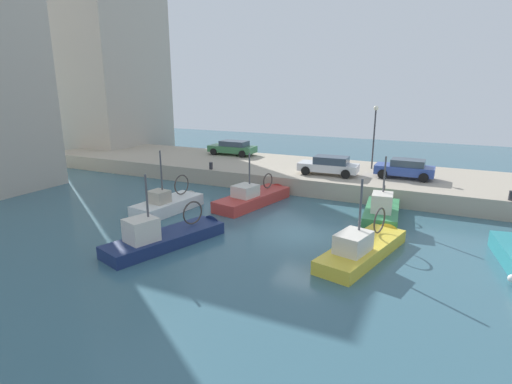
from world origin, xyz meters
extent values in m
plane|color=#386070|center=(0.00, 0.00, 0.00)|extent=(80.00, 80.00, 0.00)
cube|color=#ADA08C|center=(11.50, 0.00, 0.60)|extent=(9.00, 56.00, 1.20)
cube|color=gold|center=(-1.47, -3.48, 0.00)|extent=(6.29, 3.13, 1.21)
cone|color=gold|center=(1.81, -4.29, 0.00)|extent=(1.25, 1.73, 1.57)
cube|color=#B2A893|center=(-1.47, -3.48, 0.55)|extent=(6.02, 2.93, 0.08)
cube|color=beige|center=(-2.47, -3.24, 1.02)|extent=(1.87, 1.53, 0.86)
cylinder|color=#4C4C51|center=(-1.99, -3.36, 2.14)|extent=(0.10, 0.10, 3.20)
torus|color=#3F3833|center=(0.18, -3.89, 1.29)|extent=(1.26, 0.38, 1.28)
sphere|color=white|center=(-3.00, -2.12, 0.18)|extent=(0.32, 0.32, 0.32)
cube|color=#BC3833|center=(3.81, 4.66, 0.00)|extent=(6.26, 3.00, 1.42)
cone|color=#BC3833|center=(7.10, 3.99, 0.00)|extent=(1.21, 1.80, 1.65)
cube|color=#9E7A51|center=(3.81, 4.66, 0.64)|extent=(5.99, 2.80, 0.08)
cube|color=beige|center=(3.06, 4.81, 1.06)|extent=(1.66, 1.53, 0.76)
cylinder|color=#4C4C51|center=(3.48, 4.72, 2.04)|extent=(0.10, 0.10, 2.81)
torus|color=#3F3833|center=(5.46, 4.32, 1.27)|extent=(1.04, 0.29, 1.04)
sphere|color=white|center=(2.24, 6.00, 0.21)|extent=(0.32, 0.32, 0.32)
cube|color=navy|center=(-4.24, 5.44, 0.00)|extent=(6.37, 3.53, 1.19)
cone|color=navy|center=(-0.99, 4.42, 0.00)|extent=(1.34, 1.79, 1.59)
cube|color=#9E7A51|center=(-4.24, 5.44, 0.54)|extent=(6.09, 3.32, 0.08)
cube|color=beige|center=(-5.45, 5.82, 1.13)|extent=(1.64, 1.54, 1.10)
cylinder|color=#4C4C51|center=(-5.06, 5.70, 2.11)|extent=(0.10, 0.10, 3.15)
torus|color=#3F3833|center=(-2.61, 4.93, 1.26)|extent=(1.19, 0.44, 1.23)
sphere|color=white|center=(-5.70, 6.93, 0.18)|extent=(0.32, 0.32, 0.32)
cube|color=white|center=(0.25, 8.74, 0.00)|extent=(4.82, 2.37, 1.45)
cone|color=white|center=(2.90, 8.42, 0.00)|extent=(1.09, 1.74, 1.64)
cube|color=#B2A893|center=(0.25, 8.74, 0.65)|extent=(4.62, 2.20, 0.08)
cube|color=#B7AD99|center=(-0.45, 8.83, 1.08)|extent=(1.16, 1.22, 0.77)
cylinder|color=#4C4C51|center=(-0.14, 8.79, 2.24)|extent=(0.10, 0.10, 3.18)
torus|color=#3F3833|center=(1.54, 8.59, 1.41)|extent=(1.30, 0.24, 1.30)
sphere|color=white|center=(-1.01, 9.90, 0.22)|extent=(0.32, 0.32, 0.32)
cube|color=#388951|center=(4.13, -3.42, 0.00)|extent=(4.83, 2.27, 1.51)
cone|color=#388951|center=(6.80, -3.16, 0.00)|extent=(1.06, 1.72, 1.64)
cube|color=#9E7A51|center=(4.13, -3.42, 0.68)|extent=(4.63, 2.11, 0.08)
cube|color=beige|center=(3.48, -3.49, 1.25)|extent=(1.45, 1.22, 1.06)
cylinder|color=#4C4C51|center=(3.89, -3.45, 2.23)|extent=(0.10, 0.10, 3.10)
torus|color=#3F3833|center=(5.43, -3.29, 1.29)|extent=(1.01, 0.18, 1.00)
sphere|color=white|center=(2.64, -2.57, 0.23)|extent=(0.32, 0.32, 0.32)
cone|color=teal|center=(3.09, -9.49, 0.00)|extent=(1.13, 1.63, 1.50)
sphere|color=white|center=(-1.54, -9.31, 0.23)|extent=(0.32, 0.32, 0.32)
cube|color=silver|center=(9.45, 1.30, 1.75)|extent=(1.85, 4.32, 0.55)
cube|color=#384756|center=(9.46, 1.09, 2.28)|extent=(1.57, 2.44, 0.52)
cylinder|color=black|center=(8.55, 2.71, 1.52)|extent=(0.25, 0.65, 0.64)
cylinder|color=black|center=(10.23, 2.78, 1.52)|extent=(0.25, 0.65, 0.64)
cylinder|color=black|center=(8.67, -0.18, 1.52)|extent=(0.25, 0.65, 0.64)
cylinder|color=black|center=(10.35, -0.11, 1.52)|extent=(0.25, 0.65, 0.64)
cube|color=#387547|center=(13.86, 11.70, 1.76)|extent=(1.82, 4.40, 0.59)
cube|color=#384756|center=(13.86, 11.48, 2.29)|extent=(1.58, 2.47, 0.47)
cylinder|color=black|center=(12.96, 13.18, 1.52)|extent=(0.23, 0.64, 0.64)
cylinder|color=black|center=(14.72, 13.20, 1.52)|extent=(0.23, 0.64, 0.64)
cylinder|color=black|center=(12.99, 10.20, 1.52)|extent=(0.23, 0.64, 0.64)
cylinder|color=black|center=(14.76, 10.23, 1.52)|extent=(0.23, 0.64, 0.64)
cube|color=#334C9E|center=(10.64, -3.84, 1.77)|extent=(1.65, 3.94, 0.61)
cube|color=#384756|center=(10.64, -4.04, 2.31)|extent=(1.46, 2.21, 0.47)
cylinder|color=black|center=(9.82, -2.50, 1.52)|extent=(0.22, 0.64, 0.64)
cylinder|color=black|center=(11.47, -2.50, 1.52)|extent=(0.22, 0.64, 0.64)
cylinder|color=black|center=(9.81, -5.18, 1.52)|extent=(0.22, 0.64, 0.64)
cylinder|color=black|center=(11.47, -5.18, 1.52)|extent=(0.22, 0.64, 0.64)
cylinder|color=#2D2D33|center=(7.35, -10.00, 1.48)|extent=(0.28, 0.28, 0.55)
cylinder|color=#2D2D33|center=(7.35, 10.00, 1.48)|extent=(0.28, 0.28, 0.55)
cylinder|color=#38383D|center=(13.00, -1.20, 3.45)|extent=(0.12, 0.12, 4.50)
sphere|color=#F2EACC|center=(13.00, -1.20, 5.85)|extent=(0.36, 0.36, 0.36)
cube|color=#B2A899|center=(15.67, 27.69, 10.31)|extent=(10.29, 8.43, 20.62)
camera|label=1|loc=(-18.97, -6.52, 7.63)|focal=28.48mm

